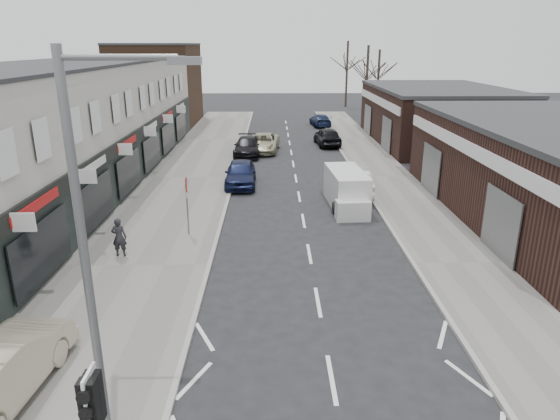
{
  "coord_description": "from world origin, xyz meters",
  "views": [
    {
      "loc": [
        -1.48,
        -8.66,
        8.11
      ],
      "look_at": [
        -1.23,
        7.86,
        2.6
      ],
      "focal_mm": 32.0,
      "sensor_mm": 36.0,
      "label": 1
    }
  ],
  "objects_px": {
    "street_lamp": "(95,259)",
    "parked_car_left_a": "(241,173)",
    "traffic_light": "(94,415)",
    "parked_car_left_b": "(247,147)",
    "white_van": "(347,190)",
    "parked_car_right_b": "(327,136)",
    "parked_car_right_c": "(320,120)",
    "parked_car_right_a": "(352,181)",
    "pedestrian": "(119,237)",
    "warning_sign": "(187,189)",
    "parked_car_left_c": "(263,143)"
  },
  "relations": [
    {
      "from": "warning_sign",
      "to": "pedestrian",
      "type": "height_order",
      "value": "warning_sign"
    },
    {
      "from": "warning_sign",
      "to": "parked_car_left_b",
      "type": "height_order",
      "value": "warning_sign"
    },
    {
      "from": "warning_sign",
      "to": "parked_car_left_c",
      "type": "relative_size",
      "value": 0.54
    },
    {
      "from": "traffic_light",
      "to": "parked_car_left_c",
      "type": "bearing_deg",
      "value": 86.15
    },
    {
      "from": "traffic_light",
      "to": "parked_car_left_a",
      "type": "bearing_deg",
      "value": 87.44
    },
    {
      "from": "traffic_light",
      "to": "parked_car_left_c",
      "type": "xyz_separation_m",
      "value": [
        2.18,
        32.34,
        -1.72
      ]
    },
    {
      "from": "traffic_light",
      "to": "parked_car_right_a",
      "type": "height_order",
      "value": "traffic_light"
    },
    {
      "from": "white_van",
      "to": "parked_car_right_b",
      "type": "xyz_separation_m",
      "value": [
        0.75,
        16.5,
        -0.12
      ]
    },
    {
      "from": "pedestrian",
      "to": "parked_car_right_b",
      "type": "bearing_deg",
      "value": -115.11
    },
    {
      "from": "warning_sign",
      "to": "parked_car_left_a",
      "type": "relative_size",
      "value": 0.61
    },
    {
      "from": "parked_car_right_a",
      "to": "parked_car_left_a",
      "type": "bearing_deg",
      "value": -17.47
    },
    {
      "from": "traffic_light",
      "to": "parked_car_left_b",
      "type": "xyz_separation_m",
      "value": [
        1.0,
        30.88,
        -1.73
      ]
    },
    {
      "from": "white_van",
      "to": "parked_car_right_a",
      "type": "relative_size",
      "value": 1.05
    },
    {
      "from": "white_van",
      "to": "parked_car_right_b",
      "type": "height_order",
      "value": "white_van"
    },
    {
      "from": "street_lamp",
      "to": "white_van",
      "type": "xyz_separation_m",
      "value": [
        6.91,
        17.06,
        -3.73
      ]
    },
    {
      "from": "street_lamp",
      "to": "parked_car_left_a",
      "type": "xyz_separation_m",
      "value": [
        1.13,
        21.18,
        -3.86
      ]
    },
    {
      "from": "traffic_light",
      "to": "warning_sign",
      "type": "relative_size",
      "value": 1.15
    },
    {
      "from": "traffic_light",
      "to": "warning_sign",
      "type": "bearing_deg",
      "value": 93.1
    },
    {
      "from": "street_lamp",
      "to": "parked_car_left_b",
      "type": "relative_size",
      "value": 1.69
    },
    {
      "from": "street_lamp",
      "to": "parked_car_left_a",
      "type": "distance_m",
      "value": 21.56
    },
    {
      "from": "pedestrian",
      "to": "parked_car_right_c",
      "type": "distance_m",
      "value": 35.31
    },
    {
      "from": "street_lamp",
      "to": "parked_car_right_b",
      "type": "distance_m",
      "value": 34.64
    },
    {
      "from": "parked_car_left_a",
      "to": "parked_car_right_c",
      "type": "relative_size",
      "value": 1.04
    },
    {
      "from": "parked_car_left_a",
      "to": "parked_car_right_a",
      "type": "xyz_separation_m",
      "value": [
        6.41,
        -1.93,
        0.01
      ]
    },
    {
      "from": "parked_car_right_a",
      "to": "parked_car_right_c",
      "type": "distance_m",
      "value": 24.73
    },
    {
      "from": "pedestrian",
      "to": "parked_car_right_a",
      "type": "distance_m",
      "value": 13.73
    },
    {
      "from": "parked_car_right_a",
      "to": "parked_car_right_b",
      "type": "bearing_deg",
      "value": -91.19
    },
    {
      "from": "parked_car_right_c",
      "to": "white_van",
      "type": "bearing_deg",
      "value": 81.95
    },
    {
      "from": "parked_car_right_a",
      "to": "parked_car_right_b",
      "type": "xyz_separation_m",
      "value": [
        0.12,
        14.32,
        -0.01
      ]
    },
    {
      "from": "parked_car_right_c",
      "to": "street_lamp",
      "type": "bearing_deg",
      "value": 73.99
    },
    {
      "from": "parked_car_right_c",
      "to": "parked_car_right_a",
      "type": "bearing_deg",
      "value": 83.2
    },
    {
      "from": "parked_car_right_b",
      "to": "parked_car_left_c",
      "type": "bearing_deg",
      "value": 19.73
    },
    {
      "from": "white_van",
      "to": "parked_car_right_c",
      "type": "xyz_separation_m",
      "value": [
        1.12,
        26.92,
        -0.27
      ]
    },
    {
      "from": "parked_car_left_c",
      "to": "white_van",
      "type": "bearing_deg",
      "value": -66.69
    },
    {
      "from": "traffic_light",
      "to": "white_van",
      "type": "relative_size",
      "value": 0.63
    },
    {
      "from": "white_van",
      "to": "pedestrian",
      "type": "xyz_separation_m",
      "value": [
        -9.9,
        -6.63,
        0.03
      ]
    },
    {
      "from": "white_van",
      "to": "parked_car_left_b",
      "type": "bearing_deg",
      "value": 110.48
    },
    {
      "from": "parked_car_right_a",
      "to": "pedestrian",
      "type": "bearing_deg",
      "value": 39.26
    },
    {
      "from": "traffic_light",
      "to": "warning_sign",
      "type": "height_order",
      "value": "traffic_light"
    },
    {
      "from": "white_van",
      "to": "parked_car_left_b",
      "type": "height_order",
      "value": "white_van"
    },
    {
      "from": "warning_sign",
      "to": "parked_car_right_a",
      "type": "height_order",
      "value": "warning_sign"
    },
    {
      "from": "parked_car_left_b",
      "to": "parked_car_left_a",
      "type": "bearing_deg",
      "value": -89.43
    },
    {
      "from": "white_van",
      "to": "pedestrian",
      "type": "bearing_deg",
      "value": -150.33
    },
    {
      "from": "pedestrian",
      "to": "parked_car_right_c",
      "type": "height_order",
      "value": "pedestrian"
    },
    {
      "from": "parked_car_left_a",
      "to": "parked_car_left_b",
      "type": "height_order",
      "value": "parked_car_left_a"
    },
    {
      "from": "white_van",
      "to": "parked_car_left_a",
      "type": "distance_m",
      "value": 7.1
    },
    {
      "from": "parked_car_right_b",
      "to": "parked_car_left_b",
      "type": "bearing_deg",
      "value": 26.14
    },
    {
      "from": "street_lamp",
      "to": "parked_car_left_b",
      "type": "height_order",
      "value": "street_lamp"
    },
    {
      "from": "parked_car_right_a",
      "to": "warning_sign",
      "type": "bearing_deg",
      "value": 37.57
    },
    {
      "from": "parked_car_left_b",
      "to": "parked_car_right_a",
      "type": "xyz_separation_m",
      "value": [
        6.41,
        -10.41,
        0.08
      ]
    }
  ]
}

